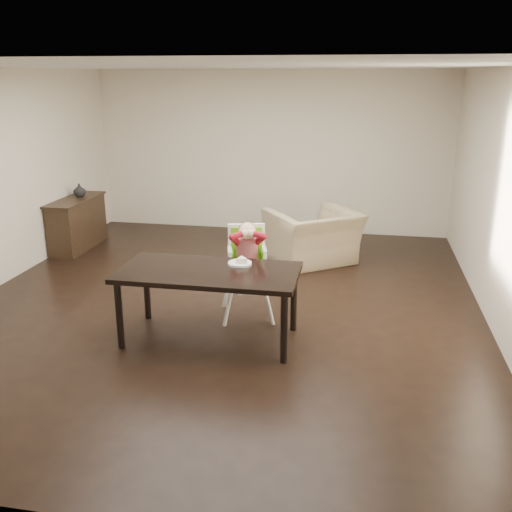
{
  "coord_description": "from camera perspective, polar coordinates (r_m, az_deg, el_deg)",
  "views": [
    {
      "loc": [
        1.55,
        -6.11,
        2.62
      ],
      "look_at": [
        0.5,
        -0.5,
        0.79
      ],
      "focal_mm": 40.0,
      "sensor_mm": 36.0,
      "label": 1
    }
  ],
  "objects": [
    {
      "name": "dining_table",
      "position": [
        5.74,
        -4.74,
        -2.17
      ],
      "size": [
        1.8,
        0.9,
        0.75
      ],
      "color": "black",
      "rests_on": "ground"
    },
    {
      "name": "room_walls",
      "position": [
        6.35,
        -3.64,
        10.8
      ],
      "size": [
        6.02,
        7.02,
        2.71
      ],
      "color": "beige",
      "rests_on": "ground"
    },
    {
      "name": "vase",
      "position": [
        9.36,
        -17.24,
        6.29
      ],
      "size": [
        0.22,
        0.23,
        0.19
      ],
      "primitive_type": "imported",
      "rotation": [
        0.0,
        0.0,
        0.14
      ],
      "color": "#99999E",
      "rests_on": "sideboard"
    },
    {
      "name": "sideboard",
      "position": [
        9.32,
        -17.44,
        3.13
      ],
      "size": [
        0.44,
        1.26,
        0.79
      ],
      "color": "black",
      "rests_on": "ground"
    },
    {
      "name": "plate",
      "position": [
        5.86,
        -1.56,
        -0.61
      ],
      "size": [
        0.3,
        0.3,
        0.07
      ],
      "rotation": [
        0.0,
        0.0,
        -0.23
      ],
      "color": "white",
      "rests_on": "dining_table"
    },
    {
      "name": "high_chair",
      "position": [
        6.28,
        -0.9,
        0.59
      ],
      "size": [
        0.55,
        0.55,
        1.09
      ],
      "rotation": [
        0.0,
        0.0,
        0.25
      ],
      "color": "white",
      "rests_on": "ground"
    },
    {
      "name": "armchair",
      "position": [
        8.21,
        5.74,
        2.8
      ],
      "size": [
        1.4,
        1.31,
        1.03
      ],
      "primitive_type": "imported",
      "rotation": [
        0.0,
        0.0,
        3.77
      ],
      "color": "tan",
      "rests_on": "ground"
    },
    {
      "name": "ground",
      "position": [
        6.83,
        -3.33,
        -4.85
      ],
      "size": [
        7.0,
        7.0,
        0.0
      ],
      "primitive_type": "plane",
      "color": "black",
      "rests_on": "ground"
    }
  ]
}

